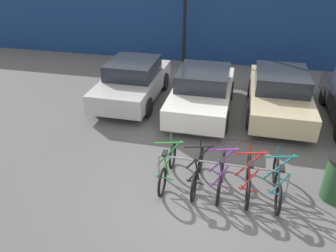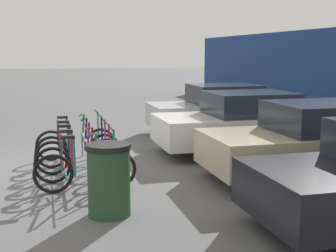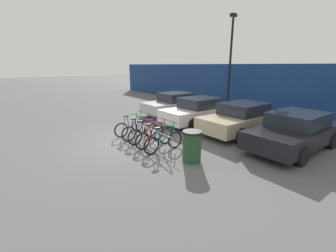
{
  "view_description": "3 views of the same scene",
  "coord_description": "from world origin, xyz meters",
  "px_view_note": "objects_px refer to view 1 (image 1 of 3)",
  "views": [
    {
      "loc": [
        0.63,
        -5.44,
        4.88
      ],
      "look_at": [
        -0.82,
        0.79,
        1.3
      ],
      "focal_mm": 35.0,
      "sensor_mm": 36.0,
      "label": 1
    },
    {
      "loc": [
        9.31,
        -0.07,
        2.29
      ],
      "look_at": [
        -0.92,
        2.62,
        0.62
      ],
      "focal_mm": 50.0,
      "sensor_mm": 36.0,
      "label": 2
    },
    {
      "loc": [
        7.94,
        -3.97,
        3.06
      ],
      "look_at": [
        1.59,
        0.78,
        0.9
      ],
      "focal_mm": 24.0,
      "sensor_mm": 36.0,
      "label": 3
    }
  ],
  "objects_px": {
    "bicycle_purple": "(221,174)",
    "bicycle_red": "(248,178)",
    "car_silver": "(133,81)",
    "bike_rack": "(221,167)",
    "bicycle_green": "(168,167)",
    "car_beige": "(279,93)",
    "car_white": "(202,91)",
    "bicycle_black": "(197,171)",
    "bicycle_teal": "(277,182)"
  },
  "relations": [
    {
      "from": "car_white",
      "to": "car_beige",
      "type": "xyz_separation_m",
      "value": [
        2.42,
        0.41,
        0.0
      ]
    },
    {
      "from": "car_silver",
      "to": "car_beige",
      "type": "height_order",
      "value": "same"
    },
    {
      "from": "bicycle_green",
      "to": "car_white",
      "type": "xyz_separation_m",
      "value": [
        0.26,
        3.84,
        0.31
      ]
    },
    {
      "from": "bicycle_teal",
      "to": "car_beige",
      "type": "xyz_separation_m",
      "value": [
        0.25,
        4.25,
        0.31
      ]
    },
    {
      "from": "bicycle_red",
      "to": "car_silver",
      "type": "height_order",
      "value": "car_silver"
    },
    {
      "from": "bike_rack",
      "to": "car_white",
      "type": "height_order",
      "value": "car_white"
    },
    {
      "from": "bicycle_purple",
      "to": "bicycle_red",
      "type": "height_order",
      "value": "same"
    },
    {
      "from": "car_silver",
      "to": "bike_rack",
      "type": "bearing_deg",
      "value": -49.62
    },
    {
      "from": "car_beige",
      "to": "car_silver",
      "type": "bearing_deg",
      "value": -179.39
    },
    {
      "from": "car_beige",
      "to": "bicycle_green",
      "type": "bearing_deg",
      "value": -122.28
    },
    {
      "from": "bicycle_teal",
      "to": "car_silver",
      "type": "bearing_deg",
      "value": 139.83
    },
    {
      "from": "bicycle_black",
      "to": "car_white",
      "type": "distance_m",
      "value": 3.88
    },
    {
      "from": "bicycle_green",
      "to": "car_beige",
      "type": "height_order",
      "value": "car_beige"
    },
    {
      "from": "bike_rack",
      "to": "bicycle_red",
      "type": "bearing_deg",
      "value": -13.74
    },
    {
      "from": "bicycle_purple",
      "to": "car_silver",
      "type": "bearing_deg",
      "value": 130.03
    },
    {
      "from": "bicycle_green",
      "to": "car_white",
      "type": "distance_m",
      "value": 3.86
    },
    {
      "from": "bicycle_purple",
      "to": "bicycle_red",
      "type": "relative_size",
      "value": 1.0
    },
    {
      "from": "bike_rack",
      "to": "bicycle_green",
      "type": "height_order",
      "value": "bicycle_green"
    },
    {
      "from": "bicycle_black",
      "to": "bicycle_red",
      "type": "relative_size",
      "value": 1.0
    },
    {
      "from": "bicycle_black",
      "to": "car_silver",
      "type": "bearing_deg",
      "value": 121.99
    },
    {
      "from": "bicycle_green",
      "to": "bicycle_purple",
      "type": "bearing_deg",
      "value": 0.42
    },
    {
      "from": "bicycle_purple",
      "to": "bicycle_red",
      "type": "xyz_separation_m",
      "value": [
        0.6,
        0.0,
        0.0
      ]
    },
    {
      "from": "bicycle_black",
      "to": "car_silver",
      "type": "distance_m",
      "value": 5.12
    },
    {
      "from": "bicycle_teal",
      "to": "bicycle_black",
      "type": "bearing_deg",
      "value": -178.15
    },
    {
      "from": "bicycle_red",
      "to": "bicycle_teal",
      "type": "xyz_separation_m",
      "value": [
        0.61,
        0.0,
        0.0
      ]
    },
    {
      "from": "bike_rack",
      "to": "bicycle_purple",
      "type": "xyz_separation_m",
      "value": [
        0.01,
        -0.15,
        -0.1
      ]
    },
    {
      "from": "bicycle_purple",
      "to": "car_white",
      "type": "height_order",
      "value": "car_white"
    },
    {
      "from": "bike_rack",
      "to": "bicycle_black",
      "type": "distance_m",
      "value": 0.55
    },
    {
      "from": "bicycle_red",
      "to": "car_white",
      "type": "bearing_deg",
      "value": 113.74
    },
    {
      "from": "car_white",
      "to": "car_beige",
      "type": "height_order",
      "value": "same"
    },
    {
      "from": "bicycle_green",
      "to": "bicycle_teal",
      "type": "relative_size",
      "value": 1.0
    },
    {
      "from": "bicycle_purple",
      "to": "bicycle_teal",
      "type": "distance_m",
      "value": 1.2
    },
    {
      "from": "bicycle_green",
      "to": "bicycle_black",
      "type": "distance_m",
      "value": 0.69
    },
    {
      "from": "bicycle_black",
      "to": "bicycle_purple",
      "type": "height_order",
      "value": "same"
    },
    {
      "from": "bicycle_green",
      "to": "car_white",
      "type": "bearing_deg",
      "value": 86.54
    },
    {
      "from": "bicycle_green",
      "to": "car_beige",
      "type": "xyz_separation_m",
      "value": [
        2.68,
        4.25,
        0.31
      ]
    },
    {
      "from": "car_white",
      "to": "bicycle_teal",
      "type": "bearing_deg",
      "value": -60.53
    },
    {
      "from": "bicycle_red",
      "to": "car_beige",
      "type": "distance_m",
      "value": 4.35
    },
    {
      "from": "bike_rack",
      "to": "bicycle_teal",
      "type": "distance_m",
      "value": 1.23
    },
    {
      "from": "bicycle_red",
      "to": "car_beige",
      "type": "height_order",
      "value": "car_beige"
    },
    {
      "from": "bicycle_black",
      "to": "bicycle_red",
      "type": "height_order",
      "value": "same"
    },
    {
      "from": "bicycle_purple",
      "to": "car_beige",
      "type": "bearing_deg",
      "value": 71.63
    },
    {
      "from": "bicycle_red",
      "to": "car_beige",
      "type": "relative_size",
      "value": 0.4
    },
    {
      "from": "bicycle_black",
      "to": "bicycle_teal",
      "type": "relative_size",
      "value": 1.0
    },
    {
      "from": "bicycle_purple",
      "to": "car_silver",
      "type": "height_order",
      "value": "car_silver"
    },
    {
      "from": "bicycle_green",
      "to": "bicycle_purple",
      "type": "height_order",
      "value": "same"
    },
    {
      "from": "bike_rack",
      "to": "bicycle_purple",
      "type": "relative_size",
      "value": 1.74
    },
    {
      "from": "bicycle_green",
      "to": "car_silver",
      "type": "relative_size",
      "value": 0.43
    },
    {
      "from": "bike_rack",
      "to": "bicycle_black",
      "type": "bearing_deg",
      "value": -164.06
    },
    {
      "from": "bicycle_green",
      "to": "bicycle_black",
      "type": "height_order",
      "value": "same"
    }
  ]
}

